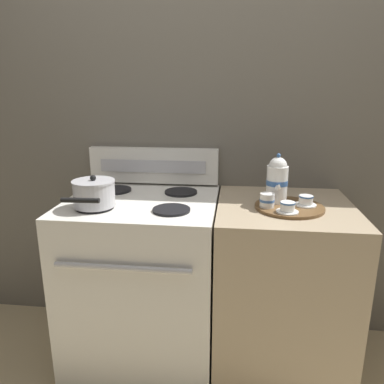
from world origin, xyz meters
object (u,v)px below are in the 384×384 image
creamer_jug (267,200)px  stove (144,279)px  teapot (277,180)px  teacup_right (306,201)px  saucepan (94,193)px  teacup_left (288,207)px  serving_tray (289,207)px

creamer_jug → stove: bearing=172.5°
stove → teapot: bearing=0.5°
teapot → teacup_right: 0.16m
creamer_jug → saucepan: bearing=-174.8°
teapot → creamer_jug: teapot is taller
teacup_right → creamer_jug: (-0.18, -0.05, 0.01)m
teacup_left → stove: bearing=168.2°
saucepan → teacup_right: bearing=6.8°
teacup_left → creamer_jug: (-0.08, 0.07, 0.01)m
stove → serving_tray: 0.86m
stove → teacup_right: size_ratio=9.09×
teacup_right → creamer_jug: creamer_jug is taller
teapot → teacup_left: (0.04, -0.15, -0.09)m
serving_tray → stove: bearing=176.0°
saucepan → creamer_jug: 0.80m
serving_tray → teacup_left: teacup_left is taller
serving_tray → teapot: bearing=135.4°
teapot → creamer_jug: bearing=-119.4°
serving_tray → teapot: (-0.06, 0.06, 0.12)m
teapot → teacup_right: size_ratio=2.38×
serving_tray → teapot: size_ratio=1.36×
teapot → creamer_jug: size_ratio=3.45×
stove → teacup_right: 0.94m
serving_tray → teacup_right: teacup_right is taller
serving_tray → teacup_right: 0.08m
teacup_right → teapot: bearing=162.4°
stove → teapot: (0.67, 0.01, 0.57)m
saucepan → teapot: bearing=10.7°
stove → saucepan: bearing=-139.8°
saucepan → serving_tray: bearing=6.5°
serving_tray → teacup_left: 0.10m
stove → teacup_left: (0.70, -0.15, 0.48)m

